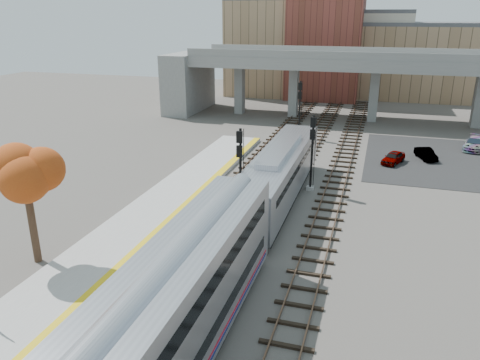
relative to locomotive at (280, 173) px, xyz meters
The scene contains 15 objects.
ground 13.00m from the locomotive, 94.48° to the right, with size 160.00×160.00×0.00m, color #47423D.
platform 15.34m from the locomotive, 122.88° to the right, with size 4.50×60.00×0.35m, color #9E9E99.
yellow_strip 14.38m from the locomotive, 116.45° to the right, with size 0.70×60.00×0.01m, color yellow.
tracks 2.22m from the locomotive, 104.26° to the right, with size 10.70×95.00×0.25m.
overpass 32.67m from the locomotive, 83.06° to the left, with size 54.00×12.00×9.50m.
buildings_far 54.10m from the locomotive, 89.72° to the left, with size 43.00×21.00×20.60m.
parking_lot 20.16m from the locomotive, 49.53° to the left, with size 14.00×18.00×0.04m, color black.
locomotive is the anchor object (origin of this frame).
signal_mast_near 4.34m from the locomotive, 119.53° to the right, with size 0.60×0.64×6.48m.
signal_mast_mid 3.62m from the locomotive, 55.66° to the left, with size 0.60×0.64×6.35m.
signal_mast_far 20.59m from the locomotive, 95.86° to the left, with size 0.60×0.64×6.61m.
tree 18.23m from the locomotive, 130.65° to the right, with size 3.60×3.60×7.35m.
car_a 15.40m from the locomotive, 55.47° to the left, with size 1.38×3.43×1.17m, color #99999E.
car_b 19.20m from the locomotive, 51.72° to the left, with size 1.17×3.37×1.11m, color #99999E.
car_c 26.61m from the locomotive, 49.96° to the left, with size 1.87×4.61×1.34m, color #99999E.
Camera 1 is at (7.95, -20.98, 13.89)m, focal length 35.00 mm.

